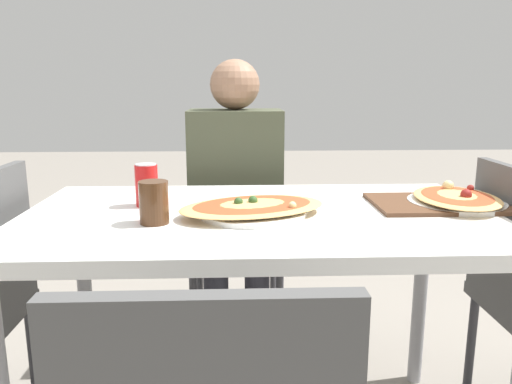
{
  "coord_description": "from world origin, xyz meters",
  "views": [
    {
      "loc": [
        -0.06,
        -1.36,
        1.11
      ],
      "look_at": [
        -0.01,
        -0.01,
        0.81
      ],
      "focal_mm": 35.0,
      "sensor_mm": 36.0,
      "label": 1
    }
  ],
  "objects_px": {
    "dining_table": "(259,238)",
    "person_seated": "(236,188)",
    "drink_glass": "(154,202)",
    "pizza_second": "(456,199)",
    "chair_far_seated": "(236,230)",
    "pizza_main": "(253,208)",
    "soda_can": "(147,185)"
  },
  "relations": [
    {
      "from": "pizza_main",
      "to": "soda_can",
      "type": "xyz_separation_m",
      "value": [
        -0.31,
        0.12,
        0.04
      ]
    },
    {
      "from": "pizza_main",
      "to": "drink_glass",
      "type": "bearing_deg",
      "value": -164.01
    },
    {
      "from": "chair_far_seated",
      "to": "dining_table",
      "type": "bearing_deg",
      "value": 95.34
    },
    {
      "from": "person_seated",
      "to": "drink_glass",
      "type": "height_order",
      "value": "person_seated"
    },
    {
      "from": "chair_far_seated",
      "to": "person_seated",
      "type": "xyz_separation_m",
      "value": [
        -0.0,
        -0.11,
        0.21
      ]
    },
    {
      "from": "dining_table",
      "to": "soda_can",
      "type": "xyz_separation_m",
      "value": [
        -0.33,
        0.09,
        0.14
      ]
    },
    {
      "from": "dining_table",
      "to": "pizza_second",
      "type": "height_order",
      "value": "pizza_second"
    },
    {
      "from": "pizza_main",
      "to": "drink_glass",
      "type": "height_order",
      "value": "drink_glass"
    },
    {
      "from": "soda_can",
      "to": "drink_glass",
      "type": "bearing_deg",
      "value": -75.05
    },
    {
      "from": "chair_far_seated",
      "to": "soda_can",
      "type": "bearing_deg",
      "value": 67.28
    },
    {
      "from": "dining_table",
      "to": "person_seated",
      "type": "relative_size",
      "value": 1.1
    },
    {
      "from": "dining_table",
      "to": "chair_far_seated",
      "type": "distance_m",
      "value": 0.74
    },
    {
      "from": "pizza_main",
      "to": "pizza_second",
      "type": "bearing_deg",
      "value": 8.15
    },
    {
      "from": "chair_far_seated",
      "to": "pizza_second",
      "type": "xyz_separation_m",
      "value": [
        0.65,
        -0.66,
        0.29
      ]
    },
    {
      "from": "dining_table",
      "to": "person_seated",
      "type": "xyz_separation_m",
      "value": [
        -0.07,
        0.6,
        0.02
      ]
    },
    {
      "from": "pizza_second",
      "to": "person_seated",
      "type": "bearing_deg",
      "value": 140.44
    },
    {
      "from": "drink_glass",
      "to": "pizza_second",
      "type": "bearing_deg",
      "value": 10.52
    },
    {
      "from": "chair_far_seated",
      "to": "person_seated",
      "type": "relative_size",
      "value": 0.73
    },
    {
      "from": "pizza_main",
      "to": "drink_glass",
      "type": "xyz_separation_m",
      "value": [
        -0.26,
        -0.07,
        0.04
      ]
    },
    {
      "from": "dining_table",
      "to": "pizza_main",
      "type": "bearing_deg",
      "value": -124.75
    },
    {
      "from": "pizza_main",
      "to": "pizza_second",
      "type": "height_order",
      "value": "pizza_second"
    },
    {
      "from": "person_seated",
      "to": "drink_glass",
      "type": "distance_m",
      "value": 0.74
    },
    {
      "from": "dining_table",
      "to": "pizza_main",
      "type": "relative_size",
      "value": 2.82
    },
    {
      "from": "dining_table",
      "to": "soda_can",
      "type": "distance_m",
      "value": 0.37
    },
    {
      "from": "dining_table",
      "to": "pizza_second",
      "type": "bearing_deg",
      "value": 5.67
    },
    {
      "from": "person_seated",
      "to": "pizza_main",
      "type": "xyz_separation_m",
      "value": [
        0.05,
        -0.63,
        0.07
      ]
    },
    {
      "from": "chair_far_seated",
      "to": "pizza_main",
      "type": "bearing_deg",
      "value": 93.61
    },
    {
      "from": "dining_table",
      "to": "soda_can",
      "type": "height_order",
      "value": "soda_can"
    },
    {
      "from": "pizza_main",
      "to": "pizza_second",
      "type": "xyz_separation_m",
      "value": [
        0.61,
        0.09,
        -0.0
      ]
    },
    {
      "from": "pizza_main",
      "to": "chair_far_seated",
      "type": "bearing_deg",
      "value": 93.61
    },
    {
      "from": "chair_far_seated",
      "to": "drink_glass",
      "type": "xyz_separation_m",
      "value": [
        -0.21,
        -0.82,
        0.32
      ]
    },
    {
      "from": "soda_can",
      "to": "person_seated",
      "type": "bearing_deg",
      "value": 62.87
    }
  ]
}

